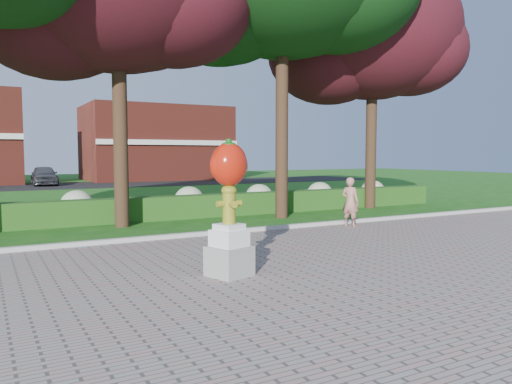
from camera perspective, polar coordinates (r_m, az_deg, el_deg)
ground at (r=11.28m, az=2.58°, el=-7.14°), size 100.00×100.00×0.00m
walkway at (r=8.24m, az=17.60°, el=-11.55°), size 40.00×14.00×0.04m
curb at (r=13.88m, az=-3.93°, el=-4.67°), size 40.00×0.18×0.15m
lawn_hedge at (r=17.51m, az=-9.49°, el=-1.76°), size 24.00×0.70×0.80m
hydrangea_row at (r=18.62m, az=-8.86°, el=-0.93°), size 20.10×1.10×0.99m
street at (r=37.93m, az=-20.13°, el=0.71°), size 50.00×8.00×0.02m
building_right at (r=45.57m, az=-11.39°, el=5.47°), size 12.00×8.00×6.40m
tree_far_right at (r=21.90m, az=12.87°, el=16.69°), size 7.88×6.72×10.21m
hydrant_sculpture at (r=8.99m, az=-3.10°, el=-1.37°), size 0.85×0.85×2.48m
woman at (r=15.46m, az=10.71°, el=-1.11°), size 0.55×0.65×1.51m
parked_car at (r=38.86m, az=-23.05°, el=1.77°), size 1.79×4.20×1.42m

